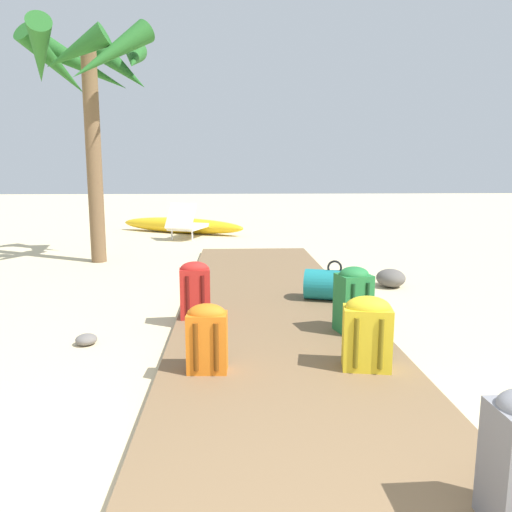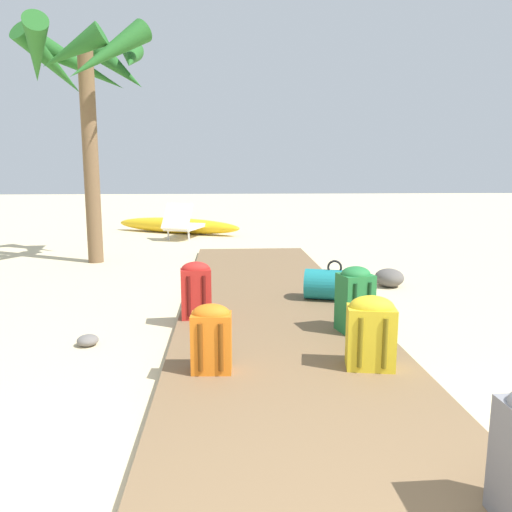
# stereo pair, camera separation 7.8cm
# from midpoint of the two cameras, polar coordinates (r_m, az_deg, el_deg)

# --- Properties ---
(ground_plane) EXTENTS (60.00, 60.00, 0.00)m
(ground_plane) POSITION_cam_midpoint_polar(r_m,az_deg,el_deg) (4.41, 3.05, -9.67)
(ground_plane) COLOR beige
(boardwalk) EXTENTS (1.88, 7.86, 0.08)m
(boardwalk) POSITION_cam_midpoint_polar(r_m,az_deg,el_deg) (5.15, 2.15, -6.34)
(boardwalk) COLOR brown
(boardwalk) RESTS_ON ground
(backpack_orange) EXTENTS (0.29, 0.21, 0.49)m
(backpack_orange) POSITION_cam_midpoint_polar(r_m,az_deg,el_deg) (3.45, -5.14, -9.41)
(backpack_orange) COLOR orange
(backpack_orange) RESTS_ON boardwalk
(backpack_yellow) EXTENTS (0.37, 0.28, 0.53)m
(backpack_yellow) POSITION_cam_midpoint_polar(r_m,az_deg,el_deg) (3.57, 13.59, -8.58)
(backpack_yellow) COLOR gold
(backpack_yellow) RESTS_ON boardwalk
(duffel_bag_teal) EXTENTS (0.71, 0.50, 0.45)m
(duffel_bag_teal) POSITION_cam_midpoint_polar(r_m,az_deg,el_deg) (5.41, 9.62, -3.39)
(duffel_bag_teal) COLOR #197A7F
(duffel_bag_teal) RESTS_ON boardwalk
(backpack_green) EXTENTS (0.33, 0.31, 0.59)m
(backpack_green) POSITION_cam_midpoint_polar(r_m,az_deg,el_deg) (4.34, 11.93, -4.86)
(backpack_green) COLOR #237538
(backpack_green) RESTS_ON boardwalk
(backpack_red) EXTENTS (0.30, 0.22, 0.56)m
(backpack_red) POSITION_cam_midpoint_polar(r_m,az_deg,el_deg) (4.69, -6.76, -3.83)
(backpack_red) COLOR red
(backpack_red) RESTS_ON boardwalk
(palm_tree_far_left) EXTENTS (2.23, 2.26, 3.76)m
(palm_tree_far_left) POSITION_cam_midpoint_polar(r_m,az_deg,el_deg) (8.58, -18.69, 19.65)
(palm_tree_far_left) COLOR brown
(palm_tree_far_left) RESTS_ON ground
(lounge_chair) EXTENTS (1.03, 1.62, 0.82)m
(lounge_chair) POSITION_cam_midpoint_polar(r_m,az_deg,el_deg) (11.08, -7.70, 3.80)
(lounge_chair) COLOR white
(lounge_chair) RESTS_ON ground
(kayak) EXTENTS (3.29, 2.08, 0.38)m
(kayak) POSITION_cam_midpoint_polar(r_m,az_deg,el_deg) (12.07, -8.68, 3.61)
(kayak) COLOR gold
(kayak) RESTS_ON ground
(rock_left_far) EXTENTS (0.22, 0.21, 0.10)m
(rock_left_far) POSITION_cam_midpoint_polar(r_m,az_deg,el_deg) (4.47, -18.92, -9.30)
(rock_left_far) COLOR slate
(rock_left_far) RESTS_ON ground
(rock_right_mid) EXTENTS (0.44, 0.47, 0.23)m
(rock_right_mid) POSITION_cam_midpoint_polar(r_m,az_deg,el_deg) (6.55, 15.95, -2.51)
(rock_right_mid) COLOR #5B5651
(rock_right_mid) RESTS_ON ground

